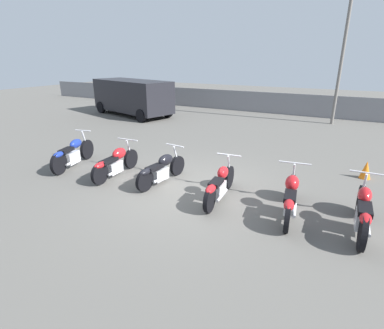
{
  "coord_description": "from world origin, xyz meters",
  "views": [
    {
      "loc": [
        3.49,
        -6.32,
        3.3
      ],
      "look_at": [
        0.0,
        0.16,
        0.65
      ],
      "focal_mm": 28.0,
      "sensor_mm": 36.0,
      "label": 1
    }
  ],
  "objects_px": {
    "motorcycle_slot_3": "(220,185)",
    "traffic_cone_near": "(366,170)",
    "light_pole_left": "(346,31)",
    "motorcycle_slot_1": "(115,162)",
    "motorcycle_slot_0": "(73,153)",
    "motorcycle_slot_4": "(290,197)",
    "motorcycle_slot_5": "(363,212)",
    "motorcycle_slot_2": "(161,169)",
    "parked_van": "(132,96)"
  },
  "relations": [
    {
      "from": "motorcycle_slot_3",
      "to": "traffic_cone_near",
      "type": "height_order",
      "value": "motorcycle_slot_3"
    },
    {
      "from": "light_pole_left",
      "to": "motorcycle_slot_1",
      "type": "bearing_deg",
      "value": -114.29
    },
    {
      "from": "motorcycle_slot_0",
      "to": "motorcycle_slot_4",
      "type": "xyz_separation_m",
      "value": [
        6.68,
        0.08,
        -0.0
      ]
    },
    {
      "from": "motorcycle_slot_1",
      "to": "motorcycle_slot_5",
      "type": "relative_size",
      "value": 0.95
    },
    {
      "from": "light_pole_left",
      "to": "motorcycle_slot_5",
      "type": "height_order",
      "value": "light_pole_left"
    },
    {
      "from": "light_pole_left",
      "to": "motorcycle_slot_0",
      "type": "bearing_deg",
      "value": -121.37
    },
    {
      "from": "light_pole_left",
      "to": "motorcycle_slot_1",
      "type": "height_order",
      "value": "light_pole_left"
    },
    {
      "from": "light_pole_left",
      "to": "motorcycle_slot_5",
      "type": "bearing_deg",
      "value": -82.8
    },
    {
      "from": "motorcycle_slot_0",
      "to": "motorcycle_slot_2",
      "type": "relative_size",
      "value": 1.07
    },
    {
      "from": "motorcycle_slot_4",
      "to": "motorcycle_slot_1",
      "type": "bearing_deg",
      "value": 173.01
    },
    {
      "from": "light_pole_left",
      "to": "motorcycle_slot_4",
      "type": "xyz_separation_m",
      "value": [
        -0.01,
        -10.9,
        -4.04
      ]
    },
    {
      "from": "light_pole_left",
      "to": "motorcycle_slot_4",
      "type": "bearing_deg",
      "value": -90.04
    },
    {
      "from": "motorcycle_slot_2",
      "to": "parked_van",
      "type": "distance_m",
      "value": 10.68
    },
    {
      "from": "motorcycle_slot_4",
      "to": "motorcycle_slot_2",
      "type": "bearing_deg",
      "value": 170.02
    },
    {
      "from": "motorcycle_slot_0",
      "to": "parked_van",
      "type": "relative_size",
      "value": 0.38
    },
    {
      "from": "motorcycle_slot_0",
      "to": "motorcycle_slot_5",
      "type": "bearing_deg",
      "value": -14.09
    },
    {
      "from": "motorcycle_slot_5",
      "to": "light_pole_left",
      "type": "bearing_deg",
      "value": 95.4
    },
    {
      "from": "motorcycle_slot_1",
      "to": "traffic_cone_near",
      "type": "bearing_deg",
      "value": 23.63
    },
    {
      "from": "motorcycle_slot_2",
      "to": "motorcycle_slot_3",
      "type": "xyz_separation_m",
      "value": [
        1.82,
        -0.19,
        -0.01
      ]
    },
    {
      "from": "motorcycle_slot_2",
      "to": "traffic_cone_near",
      "type": "distance_m",
      "value": 5.84
    },
    {
      "from": "traffic_cone_near",
      "to": "motorcycle_slot_3",
      "type": "bearing_deg",
      "value": -134.05
    },
    {
      "from": "motorcycle_slot_5",
      "to": "motorcycle_slot_3",
      "type": "bearing_deg",
      "value": 178.58
    },
    {
      "from": "light_pole_left",
      "to": "traffic_cone_near",
      "type": "bearing_deg",
      "value": -79.05
    },
    {
      "from": "motorcycle_slot_3",
      "to": "light_pole_left",
      "type": "bearing_deg",
      "value": 76.87
    },
    {
      "from": "motorcycle_slot_3",
      "to": "motorcycle_slot_4",
      "type": "height_order",
      "value": "motorcycle_slot_4"
    },
    {
      "from": "light_pole_left",
      "to": "parked_van",
      "type": "bearing_deg",
      "value": -164.62
    },
    {
      "from": "light_pole_left",
      "to": "motorcycle_slot_1",
      "type": "relative_size",
      "value": 3.75
    },
    {
      "from": "motorcycle_slot_4",
      "to": "motorcycle_slot_5",
      "type": "xyz_separation_m",
      "value": [
        1.39,
        -0.03,
        0.01
      ]
    },
    {
      "from": "motorcycle_slot_0",
      "to": "traffic_cone_near",
      "type": "distance_m",
      "value": 8.82
    },
    {
      "from": "motorcycle_slot_0",
      "to": "traffic_cone_near",
      "type": "bearing_deg",
      "value": 7.44
    },
    {
      "from": "traffic_cone_near",
      "to": "motorcycle_slot_0",
      "type": "bearing_deg",
      "value": -158.14
    },
    {
      "from": "parked_van",
      "to": "motorcycle_slot_1",
      "type": "bearing_deg",
      "value": -128.63
    },
    {
      "from": "light_pole_left",
      "to": "motorcycle_slot_2",
      "type": "xyz_separation_m",
      "value": [
        -3.48,
        -10.76,
        -4.06
      ]
    },
    {
      "from": "motorcycle_slot_2",
      "to": "motorcycle_slot_3",
      "type": "height_order",
      "value": "motorcycle_slot_3"
    },
    {
      "from": "motorcycle_slot_1",
      "to": "motorcycle_slot_5",
      "type": "bearing_deg",
      "value": -3.01
    },
    {
      "from": "motorcycle_slot_2",
      "to": "parked_van",
      "type": "bearing_deg",
      "value": 139.15
    },
    {
      "from": "motorcycle_slot_1",
      "to": "motorcycle_slot_3",
      "type": "height_order",
      "value": "motorcycle_slot_1"
    },
    {
      "from": "motorcycle_slot_1",
      "to": "motorcycle_slot_2",
      "type": "distance_m",
      "value": 1.48
    },
    {
      "from": "motorcycle_slot_2",
      "to": "motorcycle_slot_4",
      "type": "relative_size",
      "value": 0.91
    },
    {
      "from": "parked_van",
      "to": "motorcycle_slot_3",
      "type": "bearing_deg",
      "value": -115.9
    },
    {
      "from": "motorcycle_slot_5",
      "to": "motorcycle_slot_4",
      "type": "bearing_deg",
      "value": 176.78
    },
    {
      "from": "motorcycle_slot_2",
      "to": "motorcycle_slot_5",
      "type": "height_order",
      "value": "motorcycle_slot_5"
    },
    {
      "from": "motorcycle_slot_2",
      "to": "parked_van",
      "type": "relative_size",
      "value": 0.35
    },
    {
      "from": "motorcycle_slot_2",
      "to": "motorcycle_slot_5",
      "type": "xyz_separation_m",
      "value": [
        4.86,
        -0.17,
        0.04
      ]
    },
    {
      "from": "motorcycle_slot_1",
      "to": "motorcycle_slot_5",
      "type": "distance_m",
      "value": 6.33
    },
    {
      "from": "light_pole_left",
      "to": "traffic_cone_near",
      "type": "xyz_separation_m",
      "value": [
        1.49,
        -7.69,
        -4.21
      ]
    },
    {
      "from": "motorcycle_slot_3",
      "to": "parked_van",
      "type": "relative_size",
      "value": 0.37
    },
    {
      "from": "traffic_cone_near",
      "to": "motorcycle_slot_2",
      "type": "bearing_deg",
      "value": -148.36
    },
    {
      "from": "motorcycle_slot_3",
      "to": "motorcycle_slot_0",
      "type": "bearing_deg",
      "value": 175.79
    },
    {
      "from": "motorcycle_slot_0",
      "to": "motorcycle_slot_5",
      "type": "xyz_separation_m",
      "value": [
        8.07,
        0.05,
        0.01
      ]
    }
  ]
}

